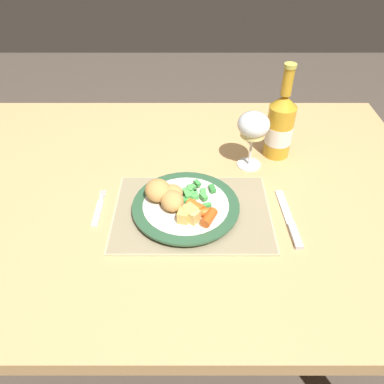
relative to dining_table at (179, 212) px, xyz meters
name	(u,v)px	position (x,y,z in m)	size (l,w,h in m)	color
ground_plane	(183,337)	(0.00, 0.00, -0.65)	(6.00, 6.00, 0.00)	#4C4238
dining_table	(179,212)	(0.00, 0.00, 0.00)	(1.29, 0.91, 0.74)	tan
placemat	(192,212)	(0.04, -0.10, 0.09)	(0.36, 0.26, 0.01)	#CCB789
dinner_plate	(186,207)	(0.02, -0.10, 0.11)	(0.25, 0.25, 0.02)	white
breaded_croquettes	(166,194)	(-0.02, -0.09, 0.14)	(0.11, 0.11, 0.05)	tan
green_beans_pile	(195,193)	(0.04, -0.07, 0.12)	(0.09, 0.09, 0.02)	green
glazed_carrots	(201,211)	(0.05, -0.13, 0.13)	(0.07, 0.08, 0.02)	orange
fork	(98,210)	(-0.18, -0.09, 0.09)	(0.02, 0.12, 0.01)	silver
table_knife	(290,223)	(0.26, -0.13, 0.09)	(0.03, 0.19, 0.01)	silver
wine_glass	(253,127)	(0.19, 0.09, 0.21)	(0.08, 0.08, 0.16)	silver
bottle	(280,126)	(0.27, 0.15, 0.18)	(0.07, 0.07, 0.26)	gold
roast_potatoes	(189,214)	(0.03, -0.14, 0.13)	(0.05, 0.05, 0.03)	#DBB256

